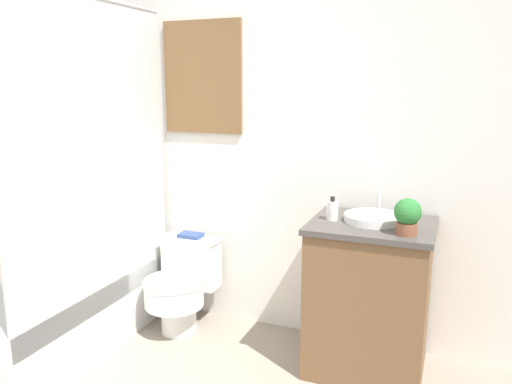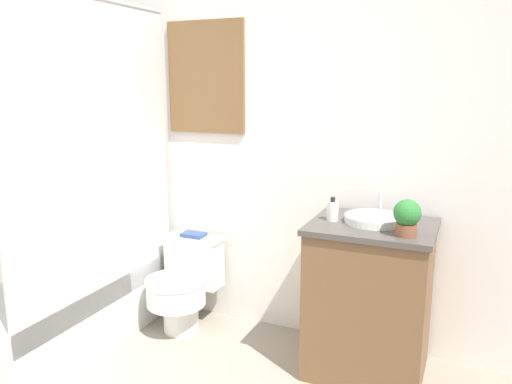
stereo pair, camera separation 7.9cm
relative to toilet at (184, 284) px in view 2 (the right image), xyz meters
name	(u,v)px [view 2 (the right image)]	position (x,y,z in m)	size (l,w,h in m)	color
wall_back	(250,130)	(0.33, 0.28, 0.96)	(3.30, 0.07, 2.50)	white
shower_area	(72,300)	(-0.50, -0.44, -0.02)	(0.58, 1.40, 1.98)	white
toilet	(184,284)	(0.00, 0.00, 0.00)	(0.38, 0.49, 0.57)	white
vanity	(369,299)	(1.17, -0.02, 0.12)	(0.63, 0.53, 0.83)	brown
sink	(374,219)	(1.17, 0.00, 0.56)	(0.30, 0.33, 0.13)	white
soap_bottle	(333,211)	(0.96, -0.05, 0.59)	(0.06, 0.06, 0.13)	silver
potted_plant	(407,217)	(1.35, -0.17, 0.63)	(0.13, 0.13, 0.18)	brown
book_on_tank	(193,235)	(0.00, 0.13, 0.29)	(0.15, 0.10, 0.02)	#33477F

